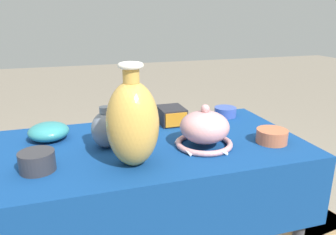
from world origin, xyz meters
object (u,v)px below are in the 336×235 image
pot_squat_cobalt (225,112)px  vase_dome_bell (204,130)px  mosaic_tile_box (171,115)px  wooden_crate (302,229)px  pot_squat_terracotta (272,136)px  vase_tall_bulbous (133,123)px  jar_round_slate (106,129)px  pot_squat_charcoal (37,161)px  bowl_shallow_teal (49,132)px

pot_squat_cobalt → vase_dome_bell: bearing=-128.1°
mosaic_tile_box → pot_squat_cobalt: (0.29, 0.02, -0.01)m
mosaic_tile_box → vase_dome_bell: bearing=-83.8°
wooden_crate → pot_squat_terracotta: bearing=-164.2°
vase_dome_bell → vase_tall_bulbous: bearing=-165.6°
mosaic_tile_box → jar_round_slate: (-0.32, -0.20, 0.03)m
vase_tall_bulbous → pot_squat_cobalt: vase_tall_bulbous is taller
vase_dome_bell → jar_round_slate: 0.37m
vase_tall_bulbous → pot_squat_terracotta: size_ratio=2.82×
mosaic_tile_box → jar_round_slate: jar_round_slate is taller
vase_dome_bell → pot_squat_terracotta: bearing=-9.2°
jar_round_slate → pot_squat_cobalt: size_ratio=1.48×
pot_squat_charcoal → bowl_shallow_teal: bearing=84.6°
pot_squat_terracotta → jar_round_slate: 0.65m
jar_round_slate → wooden_crate: size_ratio=0.43×
mosaic_tile_box → wooden_crate: 0.96m
bowl_shallow_teal → pot_squat_cobalt: (0.82, 0.07, -0.01)m
bowl_shallow_teal → pot_squat_cobalt: size_ratio=1.48×
pot_squat_charcoal → pot_squat_cobalt: (0.85, 0.35, -0.01)m
pot_squat_terracotta → vase_tall_bulbous: bearing=-176.9°
vase_tall_bulbous → wooden_crate: (0.94, 0.21, -0.76)m
mosaic_tile_box → bowl_shallow_teal: (-0.54, -0.05, -0.00)m
mosaic_tile_box → bowl_shallow_teal: size_ratio=0.91×
vase_tall_bulbous → wooden_crate: 1.23m
mosaic_tile_box → pot_squat_cobalt: 0.29m
jar_round_slate → pot_squat_charcoal: size_ratio=1.39×
pot_squat_cobalt → jar_round_slate: bearing=-160.1°
mosaic_tile_box → pot_squat_charcoal: 0.65m
pot_squat_cobalt → pot_squat_charcoal: bearing=-157.5°
bowl_shallow_teal → wooden_crate: bowl_shallow_teal is taller
mosaic_tile_box → pot_squat_terracotta: 0.46m
bowl_shallow_teal → pot_squat_cobalt: 0.83m
pot_squat_terracotta → jar_round_slate: (-0.63, 0.15, 0.05)m
vase_dome_bell → pot_squat_terracotta: size_ratio=1.89×
pot_squat_cobalt → bowl_shallow_teal: bearing=-174.8°
vase_dome_bell → jar_round_slate: (-0.36, 0.10, 0.01)m
vase_dome_bell → pot_squat_charcoal: 0.60m
bowl_shallow_teal → vase_tall_bulbous: bearing=-48.9°
vase_dome_bell → jar_round_slate: size_ratio=1.44×
jar_round_slate → pot_squat_cobalt: jar_round_slate is taller
pot_squat_terracotta → pot_squat_charcoal: pot_squat_charcoal is taller
jar_round_slate → pot_squat_charcoal: (-0.24, -0.13, -0.04)m
vase_dome_bell → wooden_crate: vase_dome_bell is taller
mosaic_tile_box → wooden_crate: (0.69, -0.16, -0.65)m
pot_squat_charcoal → wooden_crate: bearing=7.5°
pot_squat_charcoal → vase_dome_bell: bearing=2.7°
mosaic_tile_box → pot_squat_charcoal: size_ratio=1.26×
bowl_shallow_teal → pot_squat_charcoal: (-0.03, -0.28, -0.00)m
vase_tall_bulbous → vase_dome_bell: vase_tall_bulbous is taller
bowl_shallow_teal → wooden_crate: size_ratio=0.43×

